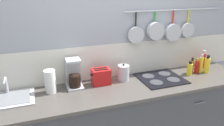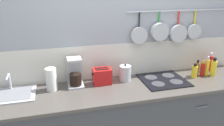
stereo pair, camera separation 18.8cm
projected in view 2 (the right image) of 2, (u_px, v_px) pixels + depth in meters
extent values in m
cube|color=#999EA8|center=(119.00, 45.00, 2.69)|extent=(7.20, 0.06, 2.60)
cube|color=silver|center=(119.00, 60.00, 2.75)|extent=(7.20, 0.07, 0.42)
cylinder|color=#B7BABF|center=(181.00, 11.00, 2.70)|extent=(1.40, 0.02, 0.02)
cylinder|color=black|center=(139.00, 20.00, 2.60)|extent=(0.02, 0.02, 0.17)
cylinder|color=#B7BABF|center=(139.00, 36.00, 2.64)|extent=(0.21, 0.04, 0.21)
cylinder|color=green|center=(159.00, 17.00, 2.65)|extent=(0.02, 0.02, 0.13)
cylinder|color=#B7BABF|center=(160.00, 32.00, 2.68)|extent=(0.22, 0.07, 0.22)
cylinder|color=red|center=(179.00, 18.00, 2.72)|extent=(0.02, 0.02, 0.16)
cylinder|color=#B7BABF|center=(178.00, 34.00, 2.76)|extent=(0.23, 0.05, 0.23)
cylinder|color=gold|center=(195.00, 17.00, 2.78)|extent=(0.02, 0.02, 0.16)
cylinder|color=#B7BABF|center=(194.00, 31.00, 2.82)|extent=(0.19, 0.04, 0.19)
cube|color=#3F4247|center=(127.00, 122.00, 2.65)|extent=(3.12, 0.63, 0.86)
cylinder|color=slate|center=(203.00, 107.00, 2.45)|extent=(0.14, 0.01, 0.01)
cube|color=#4C4742|center=(128.00, 89.00, 2.50)|extent=(3.16, 0.67, 0.03)
cube|color=#B7BABF|center=(9.00, 95.00, 2.29)|extent=(0.54, 0.39, 0.01)
cube|color=slate|center=(9.00, 95.00, 2.28)|extent=(0.46, 0.31, 0.00)
cylinder|color=#B7BABF|center=(10.00, 82.00, 2.39)|extent=(0.03, 0.03, 0.20)
cylinder|color=#B7BABF|center=(7.00, 77.00, 2.29)|extent=(0.02, 0.16, 0.02)
cylinder|color=white|center=(51.00, 79.00, 2.38)|extent=(0.12, 0.12, 0.26)
cube|color=#B7BABF|center=(76.00, 85.00, 2.52)|extent=(0.18, 0.22, 0.02)
cube|color=#B7BABF|center=(74.00, 70.00, 2.53)|extent=(0.16, 0.08, 0.33)
cylinder|color=black|center=(76.00, 79.00, 2.46)|extent=(0.13, 0.13, 0.14)
cube|color=#B7BABF|center=(74.00, 59.00, 2.43)|extent=(0.16, 0.16, 0.02)
cube|color=red|center=(102.00, 76.00, 2.55)|extent=(0.21, 0.15, 0.19)
cube|color=black|center=(102.00, 69.00, 2.50)|extent=(0.16, 0.03, 0.00)
cube|color=black|center=(101.00, 68.00, 2.55)|extent=(0.16, 0.03, 0.00)
cube|color=black|center=(92.00, 74.00, 2.51)|extent=(0.02, 0.02, 0.02)
cylinder|color=#B7BABF|center=(125.00, 73.00, 2.64)|extent=(0.14, 0.14, 0.19)
sphere|color=black|center=(125.00, 65.00, 2.60)|extent=(0.02, 0.02, 0.02)
cube|color=black|center=(163.00, 80.00, 2.66)|extent=(0.53, 0.50, 0.01)
cylinder|color=#38383D|center=(158.00, 84.00, 2.54)|extent=(0.15, 0.15, 0.00)
cylinder|color=#38383D|center=(176.00, 82.00, 2.60)|extent=(0.15, 0.15, 0.00)
cylinder|color=#38383D|center=(151.00, 77.00, 2.72)|extent=(0.15, 0.15, 0.00)
cylinder|color=#38383D|center=(168.00, 75.00, 2.78)|extent=(0.15, 0.15, 0.00)
cylinder|color=yellow|center=(194.00, 72.00, 2.73)|extent=(0.07, 0.07, 0.15)
cylinder|color=black|center=(195.00, 65.00, 2.69)|extent=(0.04, 0.04, 0.03)
cylinder|color=#8C5919|center=(197.00, 69.00, 2.79)|extent=(0.05, 0.05, 0.17)
cylinder|color=black|center=(198.00, 61.00, 2.75)|extent=(0.03, 0.03, 0.04)
cylinder|color=red|center=(202.00, 70.00, 2.78)|extent=(0.05, 0.05, 0.17)
cylinder|color=#B28C19|center=(204.00, 62.00, 2.75)|extent=(0.03, 0.03, 0.04)
cylinder|color=yellow|center=(207.00, 68.00, 2.79)|extent=(0.05, 0.05, 0.21)
cylinder|color=beige|center=(209.00, 58.00, 2.74)|extent=(0.03, 0.03, 0.05)
cylinder|color=yellow|center=(213.00, 68.00, 2.78)|extent=(0.07, 0.07, 0.20)
cylinder|color=black|center=(215.00, 60.00, 2.74)|extent=(0.04, 0.04, 0.04)
cylinder|color=red|center=(210.00, 63.00, 2.94)|extent=(0.06, 0.06, 0.21)
cylinder|color=beige|center=(212.00, 55.00, 2.90)|extent=(0.03, 0.03, 0.05)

